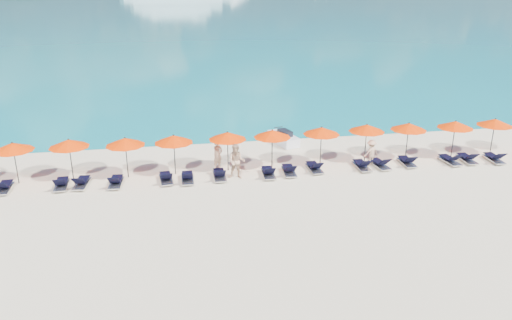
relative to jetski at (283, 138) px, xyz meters
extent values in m
plane|color=beige|center=(-2.92, -9.11, -0.39)|extent=(1400.00, 1400.00, 0.00)
ellipsoid|color=black|center=(-152.92, 550.89, -35.39)|extent=(162.00, 126.00, 85.50)
cube|color=white|center=(-0.01, 0.03, -0.06)|extent=(1.70, 2.84, 0.61)
cube|color=black|center=(0.05, -0.19, 0.39)|extent=(0.84, 1.22, 0.39)
cylinder|color=black|center=(-0.19, 0.67, 0.55)|extent=(0.61, 0.23, 0.07)
imported|color=tan|center=(-4.72, -3.98, 0.47)|extent=(0.75, 0.71, 1.73)
imported|color=tan|center=(-3.86, -5.48, 0.57)|extent=(1.04, 0.77, 1.92)
imported|color=tan|center=(4.05, -4.77, 0.36)|extent=(1.05, 0.68, 1.50)
cylinder|color=black|center=(-15.27, -4.16, 0.71)|extent=(0.05, 0.05, 2.20)
cone|color=#FB3600|center=(-15.27, -4.16, 1.63)|extent=(2.10, 2.10, 0.42)
sphere|color=black|center=(-15.27, -4.16, 1.85)|extent=(0.08, 0.08, 0.08)
cylinder|color=black|center=(-12.53, -4.07, 0.71)|extent=(0.05, 0.05, 2.20)
cone|color=#FB3600|center=(-12.53, -4.07, 1.63)|extent=(2.10, 2.10, 0.42)
sphere|color=black|center=(-12.53, -4.07, 1.85)|extent=(0.08, 0.08, 0.08)
cylinder|color=black|center=(-9.64, -4.29, 0.71)|extent=(0.05, 0.05, 2.20)
cone|color=#FB3600|center=(-9.64, -4.29, 1.63)|extent=(2.10, 2.10, 0.42)
sphere|color=black|center=(-9.64, -4.29, 1.85)|extent=(0.08, 0.08, 0.08)
cylinder|color=black|center=(-7.10, -4.28, 0.71)|extent=(0.05, 0.05, 2.20)
cone|color=#FB3600|center=(-7.10, -4.28, 1.63)|extent=(2.10, 2.10, 0.42)
sphere|color=black|center=(-7.10, -4.28, 1.85)|extent=(0.08, 0.08, 0.08)
cylinder|color=black|center=(-4.17, -4.19, 0.71)|extent=(0.05, 0.05, 2.20)
cone|color=#FB3600|center=(-4.17, -4.19, 1.63)|extent=(2.10, 2.10, 0.42)
sphere|color=black|center=(-4.17, -4.19, 1.85)|extent=(0.08, 0.08, 0.08)
cylinder|color=black|center=(-1.66, -4.23, 0.71)|extent=(0.05, 0.05, 2.20)
cone|color=#FB3600|center=(-1.66, -4.23, 1.63)|extent=(2.10, 2.10, 0.42)
sphere|color=black|center=(-1.66, -4.23, 1.85)|extent=(0.08, 0.08, 0.08)
cylinder|color=black|center=(1.22, -4.16, 0.71)|extent=(0.05, 0.05, 2.20)
cone|color=#FB3600|center=(1.22, -4.16, 1.63)|extent=(2.10, 2.10, 0.42)
sphere|color=black|center=(1.22, -4.16, 1.85)|extent=(0.08, 0.08, 0.08)
cylinder|color=black|center=(3.98, -4.07, 0.71)|extent=(0.05, 0.05, 2.20)
cone|color=#FB3600|center=(3.98, -4.07, 1.63)|extent=(2.10, 2.10, 0.42)
sphere|color=black|center=(3.98, -4.07, 1.85)|extent=(0.08, 0.08, 0.08)
cylinder|color=black|center=(6.51, -4.21, 0.71)|extent=(0.05, 0.05, 2.20)
cone|color=#FB3600|center=(6.51, -4.21, 1.63)|extent=(2.10, 2.10, 0.42)
sphere|color=black|center=(6.51, -4.21, 1.85)|extent=(0.08, 0.08, 0.08)
cylinder|color=black|center=(9.44, -4.29, 0.71)|extent=(0.05, 0.05, 2.20)
cone|color=#FB3600|center=(9.44, -4.29, 1.63)|extent=(2.10, 2.10, 0.42)
sphere|color=black|center=(9.44, -4.29, 1.85)|extent=(0.08, 0.08, 0.08)
cylinder|color=black|center=(12.08, -4.24, 0.71)|extent=(0.05, 0.05, 2.20)
cone|color=#FB3600|center=(12.08, -4.24, 1.63)|extent=(2.10, 2.10, 0.42)
sphere|color=black|center=(12.08, -4.24, 1.85)|extent=(0.08, 0.08, 0.08)
cube|color=silver|center=(-15.69, -5.17, -0.25)|extent=(0.68, 1.72, 0.06)
cube|color=black|center=(-15.70, -4.92, -0.09)|extent=(0.59, 1.12, 0.04)
cube|color=black|center=(-15.67, -5.72, 0.16)|extent=(0.57, 0.56, 0.43)
cube|color=silver|center=(-12.92, -5.23, -0.25)|extent=(0.70, 1.73, 0.06)
cube|color=black|center=(-12.94, -4.98, -0.09)|extent=(0.60, 1.13, 0.04)
cube|color=black|center=(-12.90, -5.78, 0.16)|extent=(0.58, 0.56, 0.43)
cube|color=silver|center=(-11.93, -5.22, -0.25)|extent=(0.77, 1.75, 0.06)
cube|color=black|center=(-11.91, -4.97, -0.09)|extent=(0.65, 1.15, 0.04)
cube|color=black|center=(-11.98, -5.77, 0.16)|extent=(0.60, 0.59, 0.43)
cube|color=silver|center=(-10.20, -5.42, -0.25)|extent=(0.73, 1.74, 0.06)
cube|color=black|center=(-10.18, -5.18, -0.09)|extent=(0.62, 1.13, 0.04)
cube|color=black|center=(-10.23, -5.97, 0.16)|extent=(0.58, 0.57, 0.43)
cube|color=silver|center=(-7.62, -5.37, -0.25)|extent=(0.78, 1.75, 0.06)
cube|color=black|center=(-7.64, -5.12, -0.09)|extent=(0.65, 1.15, 0.04)
cube|color=black|center=(-7.57, -5.91, 0.16)|extent=(0.60, 0.59, 0.43)
cube|color=silver|center=(-6.50, -5.51, -0.25)|extent=(0.65, 1.71, 0.06)
cube|color=black|center=(-6.50, -5.26, -0.09)|extent=(0.57, 1.11, 0.04)
cube|color=black|center=(-6.51, -6.06, 0.16)|extent=(0.56, 0.55, 0.43)
cube|color=silver|center=(-4.78, -5.40, -0.25)|extent=(0.63, 1.70, 0.06)
cube|color=black|center=(-4.78, -5.15, -0.09)|extent=(0.56, 1.10, 0.04)
cube|color=black|center=(-4.79, -5.95, 0.16)|extent=(0.55, 0.54, 0.43)
cube|color=silver|center=(-2.13, -5.52, -0.25)|extent=(0.71, 1.73, 0.06)
cube|color=black|center=(-2.11, -5.27, -0.09)|extent=(0.61, 1.13, 0.04)
cube|color=black|center=(-2.16, -6.07, 0.16)|extent=(0.58, 0.57, 0.43)
cube|color=silver|center=(-0.94, -5.40, -0.25)|extent=(0.72, 1.74, 0.06)
cube|color=black|center=(-0.92, -5.15, -0.09)|extent=(0.62, 1.13, 0.04)
cube|color=black|center=(-0.97, -5.95, 0.16)|extent=(0.58, 0.57, 0.43)
cube|color=silver|center=(0.57, -5.18, -0.25)|extent=(0.64, 1.71, 0.06)
cube|color=black|center=(0.57, -4.93, -0.09)|extent=(0.56, 1.11, 0.04)
cube|color=black|center=(0.58, -5.73, 0.16)|extent=(0.56, 0.54, 0.43)
cube|color=silver|center=(3.31, -5.34, -0.25)|extent=(0.64, 1.71, 0.06)
cube|color=black|center=(3.31, -5.09, -0.09)|extent=(0.56, 1.11, 0.04)
cube|color=black|center=(3.30, -5.89, 0.16)|extent=(0.56, 0.54, 0.43)
cube|color=silver|center=(4.41, -5.29, -0.25)|extent=(0.79, 1.75, 0.06)
cube|color=black|center=(4.38, -5.05, -0.09)|extent=(0.66, 1.15, 0.04)
cube|color=black|center=(4.47, -5.84, 0.16)|extent=(0.60, 0.59, 0.43)
cube|color=silver|center=(6.12, -5.19, -0.25)|extent=(0.73, 1.74, 0.06)
cube|color=black|center=(6.14, -4.94, -0.09)|extent=(0.62, 1.13, 0.04)
cube|color=black|center=(6.09, -5.74, 0.16)|extent=(0.58, 0.57, 0.43)
cube|color=silver|center=(8.71, -5.37, -0.25)|extent=(0.71, 1.73, 0.06)
cube|color=black|center=(8.69, -5.12, -0.09)|extent=(0.61, 1.13, 0.04)
cube|color=black|center=(8.74, -5.92, 0.16)|extent=(0.58, 0.57, 0.43)
cube|color=silver|center=(9.84, -5.33, -0.25)|extent=(0.74, 1.74, 0.06)
cube|color=black|center=(9.85, -5.08, -0.09)|extent=(0.63, 1.14, 0.04)
cube|color=black|center=(9.80, -5.88, 0.16)|extent=(0.59, 0.57, 0.43)
cube|color=silver|center=(11.44, -5.55, -0.25)|extent=(0.79, 1.75, 0.06)
cube|color=black|center=(11.47, -5.30, -0.09)|extent=(0.66, 1.15, 0.04)
cube|color=black|center=(11.38, -6.09, 0.16)|extent=(0.60, 0.59, 0.43)
camera|label=1|loc=(-7.25, -30.31, 9.60)|focal=35.00mm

